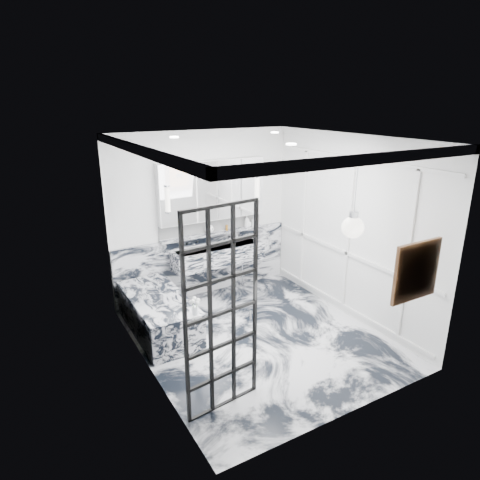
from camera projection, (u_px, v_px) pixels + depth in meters
floor at (259, 337)px, 6.15m from camera, size 3.60×3.60×0.00m
ceiling at (262, 138)px, 5.26m from camera, size 3.60×3.60×0.00m
wall_back at (203, 215)px, 7.18m from camera, size 3.60×0.00×3.60m
wall_front at (358, 297)px, 4.22m from camera, size 3.60×0.00×3.60m
wall_left at (144, 268)px, 4.95m from camera, size 0.00×3.60×3.60m
wall_right at (350, 228)px, 6.46m from camera, size 0.00×3.60×3.60m
marble_clad_back at (205, 264)px, 7.44m from camera, size 3.18×0.05×1.05m
marble_clad_left at (146, 273)px, 4.97m from camera, size 0.02×3.56×2.68m
panel_molding at (348, 235)px, 6.48m from camera, size 0.03×3.40×2.30m
soap_bottle_a at (247, 221)px, 7.55m from camera, size 0.10×0.10×0.22m
soap_bottle_b at (254, 221)px, 7.63m from camera, size 0.08×0.08×0.17m
soap_bottle_c at (249, 223)px, 7.58m from camera, size 0.12×0.12×0.14m
face_pot at (209, 229)px, 7.21m from camera, size 0.16×0.16×0.16m
amber_bottle at (227, 228)px, 7.38m from camera, size 0.04×0.04×0.10m
flower_vase at (195, 311)px, 5.63m from camera, size 0.07×0.07×0.12m
crittall_door at (222, 313)px, 4.44m from camera, size 0.88×0.15×2.30m
artwork at (416, 271)px, 4.65m from camera, size 0.58×0.06×0.58m
pendant_light at (353, 227)px, 4.48m from camera, size 0.23×0.23×0.23m
trough_sink at (218, 255)px, 7.26m from camera, size 1.60×0.45×0.30m
ledge at (214, 234)px, 7.29m from camera, size 1.90×0.14×0.04m
subway_tile at (212, 225)px, 7.30m from camera, size 1.90×0.03×0.23m
mirror_cabinet at (213, 190)px, 7.06m from camera, size 1.90×0.16×1.00m
sconce_left at (168, 199)px, 6.61m from camera, size 0.07×0.07×0.40m
sconce_right at (258, 189)px, 7.38m from camera, size 0.07×0.07×0.40m
bathtub at (159, 314)px, 6.24m from camera, size 0.75×1.65×0.55m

